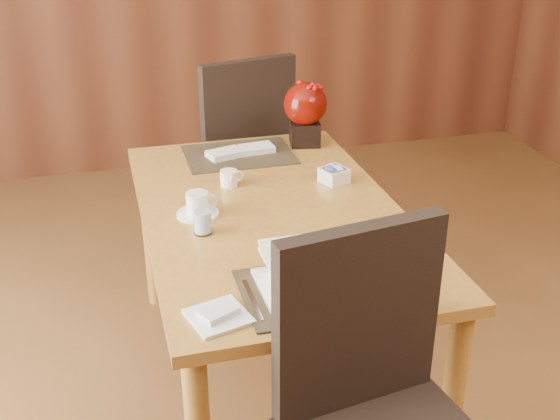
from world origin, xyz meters
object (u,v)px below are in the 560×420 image
object	(u,v)px
soup_setting	(314,275)
coffee_cup	(198,206)
sugar_caddy	(334,175)
near_chair	(379,407)
dining_table	(272,234)
bread_plate	(219,317)
far_chair	(238,148)
water_glass	(202,213)
creamer_jug	(229,178)
berry_decor	(305,110)

from	to	relation	value
soup_setting	coffee_cup	distance (m)	0.63
sugar_caddy	near_chair	world-z (taller)	near_chair
dining_table	soup_setting	distance (m)	0.58
dining_table	bread_plate	bearing A→B (deg)	-116.56
coffee_cup	far_chair	size ratio (longest dim) A/B	0.14
sugar_caddy	far_chair	xyz separation A→B (m)	(-0.20, 0.85, -0.18)
dining_table	far_chair	size ratio (longest dim) A/B	1.41
water_glass	bread_plate	bearing A→B (deg)	-94.81
bread_plate	near_chair	distance (m)	0.48
sugar_caddy	far_chair	world-z (taller)	far_chair
dining_table	creamer_jug	bearing A→B (deg)	112.89
dining_table	water_glass	distance (m)	0.33
coffee_cup	near_chair	distance (m)	0.99
dining_table	bread_plate	distance (m)	0.69
coffee_cup	dining_table	bearing A→B (deg)	-5.94
soup_setting	sugar_caddy	bearing A→B (deg)	65.99
far_chair	sugar_caddy	bearing A→B (deg)	88.86
dining_table	berry_decor	bearing A→B (deg)	63.20
near_chair	far_chair	size ratio (longest dim) A/B	0.99
water_glass	coffee_cup	bearing A→B (deg)	87.95
soup_setting	water_glass	xyz separation A→B (m)	(-0.24, 0.44, 0.01)
sugar_caddy	berry_decor	xyz separation A→B (m)	(0.01, 0.43, 0.13)
coffee_cup	berry_decor	world-z (taller)	berry_decor
dining_table	coffee_cup	world-z (taller)	coffee_cup
soup_setting	dining_table	bearing A→B (deg)	87.03
near_chair	berry_decor	bearing A→B (deg)	71.54
water_glass	creamer_jug	distance (m)	0.40
dining_table	berry_decor	size ratio (longest dim) A/B	5.41
coffee_cup	berry_decor	bearing A→B (deg)	45.72
coffee_cup	near_chair	size ratio (longest dim) A/B	0.14
creamer_jug	coffee_cup	bearing A→B (deg)	-133.75
berry_decor	near_chair	world-z (taller)	near_chair
berry_decor	water_glass	bearing A→B (deg)	-128.40
soup_setting	far_chair	xyz separation A→B (m)	(0.11, 1.59, -0.21)
bread_plate	near_chair	world-z (taller)	near_chair
dining_table	berry_decor	distance (m)	0.73
coffee_cup	berry_decor	size ratio (longest dim) A/B	0.53
soup_setting	sugar_caddy	world-z (taller)	soup_setting
bread_plate	far_chair	size ratio (longest dim) A/B	0.14
berry_decor	near_chair	bearing A→B (deg)	-99.57
creamer_jug	far_chair	world-z (taller)	far_chair
dining_table	coffee_cup	bearing A→B (deg)	174.06
water_glass	far_chair	bearing A→B (deg)	72.71
water_glass	creamer_jug	bearing A→B (deg)	66.06
soup_setting	coffee_cup	xyz separation A→B (m)	(-0.24, 0.58, -0.02)
creamer_jug	far_chair	size ratio (longest dim) A/B	0.08
dining_table	creamer_jug	world-z (taller)	creamer_jug
far_chair	water_glass	bearing A→B (deg)	58.26
near_chair	far_chair	world-z (taller)	far_chair
dining_table	sugar_caddy	distance (m)	0.37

